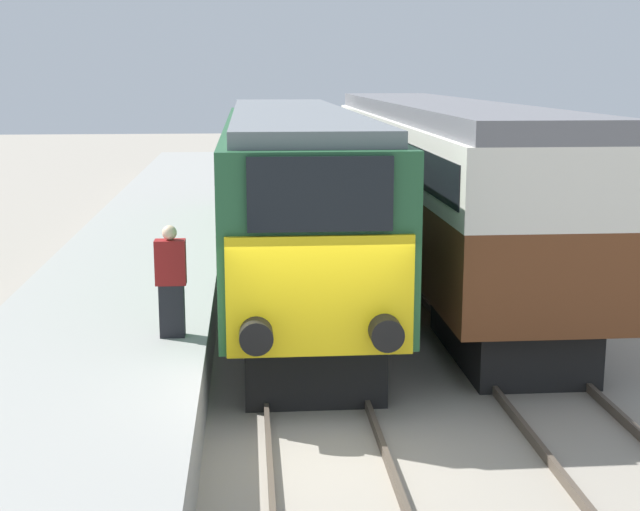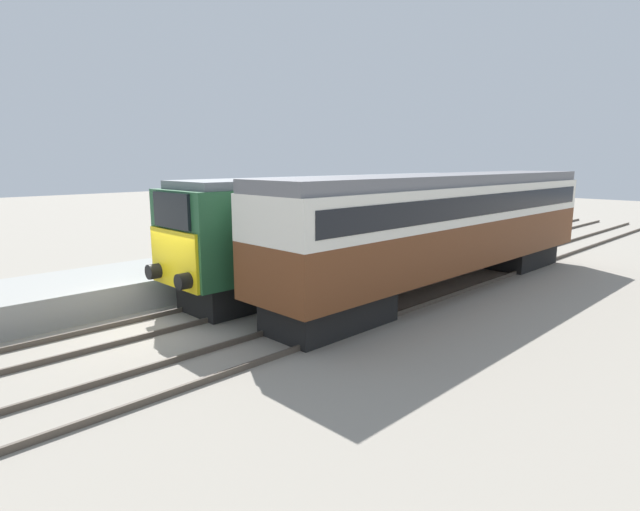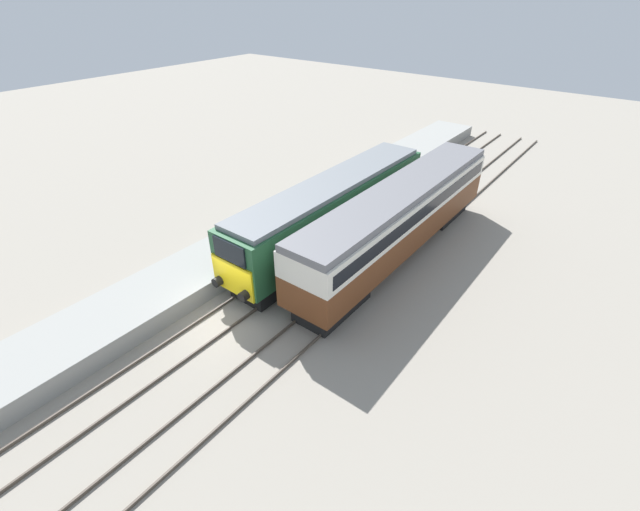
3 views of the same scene
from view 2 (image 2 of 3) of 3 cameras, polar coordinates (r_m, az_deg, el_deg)
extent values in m
plane|color=gray|center=(14.67, -18.06, -7.65)|extent=(120.00, 120.00, 0.00)
cube|color=gray|center=(21.58, -2.95, -0.07)|extent=(3.50, 50.00, 0.90)
cube|color=#4C4238|center=(17.85, -4.64, -3.65)|extent=(0.07, 60.00, 0.14)
cube|color=#4C4238|center=(16.80, -1.49, -4.53)|extent=(0.07, 60.00, 0.14)
cube|color=#4C4238|center=(15.48, 3.51, -5.89)|extent=(0.07, 60.00, 0.14)
cube|color=#4C4238|center=(14.60, 7.72, -6.99)|extent=(0.07, 60.00, 0.14)
cube|color=black|center=(16.09, -8.10, -3.75)|extent=(2.03, 4.00, 1.00)
cube|color=black|center=(23.13, 11.81, 0.56)|extent=(2.03, 4.00, 1.00)
cube|color=#235633|center=(19.01, 3.74, 4.24)|extent=(2.70, 14.80, 2.70)
cube|color=yellow|center=(14.48, -16.34, -0.38)|extent=(2.48, 0.10, 1.62)
cube|color=black|center=(14.30, -16.62, 4.96)|extent=(1.89, 0.10, 0.97)
cube|color=slate|center=(18.91, 3.79, 8.67)|extent=(2.38, 14.21, 0.24)
cylinder|color=black|center=(15.23, -18.46, -1.74)|extent=(0.44, 0.35, 0.44)
cylinder|color=black|center=(13.75, -15.32, -2.86)|extent=(0.44, 0.35, 0.44)
cube|color=black|center=(13.75, 1.19, -6.25)|extent=(1.89, 3.60, 0.95)
cube|color=black|center=(23.46, 21.76, 0.10)|extent=(1.89, 3.60, 0.95)
cube|color=brown|center=(18.07, 14.39, 1.57)|extent=(2.70, 16.19, 1.54)
cube|color=silver|center=(17.91, 14.59, 5.91)|extent=(2.71, 16.19, 1.21)
cube|color=black|center=(17.91, 14.59, 5.91)|extent=(2.75, 15.54, 0.66)
cube|color=slate|center=(17.87, 14.71, 8.41)|extent=(2.48, 16.19, 0.36)
cube|color=black|center=(17.00, -15.49, -0.50)|extent=(0.36, 0.24, 0.78)
cube|color=maroon|center=(16.88, -15.62, 1.89)|extent=(0.44, 0.26, 0.65)
sphere|color=beige|center=(16.82, -15.69, 3.35)|extent=(0.21, 0.21, 0.21)
camera|label=1|loc=(14.30, -64.07, 5.58)|focal=50.00mm
camera|label=3|loc=(8.78, -145.99, 61.72)|focal=24.00mm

